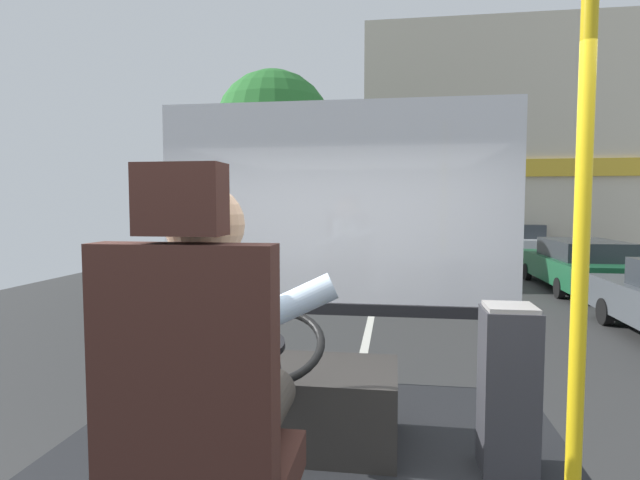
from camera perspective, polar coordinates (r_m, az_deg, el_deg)
name	(u,v)px	position (r m, az deg, el deg)	size (l,w,h in m)	color
ground	(374,303)	(10.87, 6.15, -7.06)	(18.00, 44.00, 0.06)	#323232
driver_seat	(201,442)	(1.55, -13.28, -21.30)	(0.48, 0.48, 1.34)	black
bus_driver	(214,360)	(1.58, -11.81, -13.09)	(0.71, 0.54, 0.81)	#332D28
steering_console	(290,401)	(2.76, -3.38, -17.70)	(1.10, 0.94, 0.76)	#282623
handrail_pole	(580,271)	(1.58, 27.27, -3.08)	(0.04, 0.04, 2.11)	gold
fare_box	(508,389)	(2.59, 20.43, -15.43)	(0.24, 0.24, 0.78)	#333338
windshield_panel	(335,232)	(3.51, 1.71, 0.89)	(2.50, 0.08, 1.48)	silver
street_tree	(274,130)	(14.10, -5.26, 12.20)	(3.14, 3.14, 5.67)	#4C3828
shop_building	(545,148)	(21.97, 24.01, 9.49)	(13.85, 5.37, 8.58)	#BCB29E
parked_car_green	(580,264)	(13.78, 27.28, -2.40)	(1.87, 4.42, 1.21)	#195633
parked_car_silver	(514,242)	(19.68, 21.03, -0.21)	(1.89, 3.85, 1.37)	silver
parked_car_blue	(493,234)	(24.64, 18.95, 0.62)	(1.86, 4.41, 1.35)	navy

